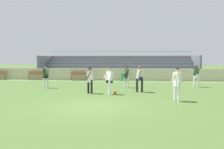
{
  "coord_description": "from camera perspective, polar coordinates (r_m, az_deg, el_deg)",
  "views": [
    {
      "loc": [
        1.97,
        -9.96,
        2.07
      ],
      "look_at": [
        0.22,
        6.09,
        1.03
      ],
      "focal_mm": 36.85,
      "sensor_mm": 36.0,
      "label": 1
    }
  ],
  "objects": [
    {
      "name": "player_dark_overlapping",
      "position": [
        17.54,
        -16.12,
        -0.04
      ],
      "size": [
        0.49,
        0.64,
        1.65
      ],
      "color": "white",
      "rests_on": "ground"
    },
    {
      "name": "player_white_pressing_high",
      "position": [
        13.71,
        -0.66,
        -0.98
      ],
      "size": [
        0.72,
        0.49,
        1.62
      ],
      "color": "white",
      "rests_on": "ground"
    },
    {
      "name": "bleacher_stand",
      "position": [
        26.4,
        1.44,
        2.09
      ],
      "size": [
        17.48,
        4.47,
        3.11
      ],
      "color": "#9EA3AD",
      "rests_on": "ground"
    },
    {
      "name": "player_white_trailing_run",
      "position": [
        14.8,
        6.86,
        -0.52
      ],
      "size": [
        0.5,
        0.64,
        1.67
      ],
      "color": "black",
      "rests_on": "ground"
    },
    {
      "name": "player_dark_wide_left",
      "position": [
        17.06,
        3.57,
        -0.03
      ],
      "size": [
        0.5,
        0.52,
        1.64
      ],
      "color": "white",
      "rests_on": "ground"
    },
    {
      "name": "soccer_ball",
      "position": [
        14.08,
        0.7,
        -4.33
      ],
      "size": [
        0.22,
        0.22,
        0.22
      ],
      "primitive_type": "sphere",
      "color": "orange",
      "rests_on": "ground"
    },
    {
      "name": "bench_near_bin",
      "position": [
        24.87,
        -18.24,
        -0.03
      ],
      "size": [
        1.8,
        0.4,
        0.9
      ],
      "color": "olive",
      "rests_on": "ground"
    },
    {
      "name": "ground_plane",
      "position": [
        10.36,
        -4.92,
        -7.87
      ],
      "size": [
        160.0,
        160.0,
        0.0
      ],
      "primitive_type": "plane",
      "color": "#4C6B30"
    },
    {
      "name": "bench_centre_sideline",
      "position": [
        23.37,
        -8.14,
        -0.11
      ],
      "size": [
        1.8,
        0.4,
        0.9
      ],
      "color": "olive",
      "rests_on": "ground"
    },
    {
      "name": "player_white_dropping_back",
      "position": [
        11.87,
        15.85,
        -1.68
      ],
      "size": [
        0.67,
        0.5,
        1.67
      ],
      "color": "white",
      "rests_on": "ground"
    },
    {
      "name": "trash_bin",
      "position": [
        22.53,
        2.86,
        -0.61
      ],
      "size": [
        0.51,
        0.51,
        0.78
      ],
      "primitive_type": "cylinder",
      "color": "#2D7F3D",
      "rests_on": "ground"
    },
    {
      "name": "sideline_wall",
      "position": [
        23.37,
        1.37,
        0.04
      ],
      "size": [
        48.0,
        0.16,
        1.18
      ],
      "primitive_type": "cube",
      "color": "beige",
      "rests_on": "ground"
    },
    {
      "name": "player_dark_wide_right",
      "position": [
        18.42,
        20.21,
        0.1
      ],
      "size": [
        0.52,
        0.67,
        1.67
      ],
      "color": "white",
      "rests_on": "ground"
    },
    {
      "name": "player_white_deep_cover",
      "position": [
        14.12,
        -5.5,
        -0.85
      ],
      "size": [
        0.39,
        0.54,
        1.62
      ],
      "color": "black",
      "rests_on": "ground"
    },
    {
      "name": "field_line_sideline",
      "position": [
        21.85,
        1.01,
        -1.76
      ],
      "size": [
        44.0,
        0.12,
        0.01
      ],
      "primitive_type": "cube",
      "color": "white",
      "rests_on": "ground"
    }
  ]
}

